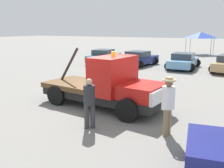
{
  "coord_description": "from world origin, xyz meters",
  "views": [
    {
      "loc": [
        5.28,
        -9.18,
        3.37
      ],
      "look_at": [
        0.5,
        0.0,
        1.05
      ],
      "focal_mm": 40.0,
      "sensor_mm": 36.0,
      "label": 1
    }
  ],
  "objects_px": {
    "canopy_tent_blue": "(201,35)",
    "parked_car_teal": "(104,56)",
    "parked_car_navy": "(139,59)",
    "tow_truck": "(108,86)",
    "parked_car_skyblue": "(183,61)",
    "person_near_truck": "(168,101)",
    "person_at_hood": "(89,100)"
  },
  "relations": [
    {
      "from": "tow_truck",
      "to": "person_near_truck",
      "type": "relative_size",
      "value": 3.05
    },
    {
      "from": "parked_car_teal",
      "to": "canopy_tent_blue",
      "type": "xyz_separation_m",
      "value": [
        7.08,
        13.08,
        1.86
      ]
    },
    {
      "from": "parked_car_teal",
      "to": "parked_car_navy",
      "type": "distance_m",
      "value": 3.71
    },
    {
      "from": "parked_car_navy",
      "to": "tow_truck",
      "type": "bearing_deg",
      "value": -156.22
    },
    {
      "from": "person_near_truck",
      "to": "parked_car_skyblue",
      "type": "xyz_separation_m",
      "value": [
        -2.45,
        14.03,
        -0.48
      ]
    },
    {
      "from": "tow_truck",
      "to": "parked_car_navy",
      "type": "distance_m",
      "value": 12.72
    },
    {
      "from": "parked_car_skyblue",
      "to": "canopy_tent_blue",
      "type": "distance_m",
      "value": 13.22
    },
    {
      "from": "person_near_truck",
      "to": "parked_car_skyblue",
      "type": "bearing_deg",
      "value": -72.55
    },
    {
      "from": "parked_car_skyblue",
      "to": "canopy_tent_blue",
      "type": "relative_size",
      "value": 1.48
    },
    {
      "from": "tow_truck",
      "to": "parked_car_skyblue",
      "type": "distance_m",
      "value": 12.39
    },
    {
      "from": "canopy_tent_blue",
      "to": "person_at_hood",
      "type": "bearing_deg",
      "value": -88.78
    },
    {
      "from": "person_near_truck",
      "to": "person_at_hood",
      "type": "bearing_deg",
      "value": 22.73
    },
    {
      "from": "person_at_hood",
      "to": "canopy_tent_blue",
      "type": "bearing_deg",
      "value": -38.34
    },
    {
      "from": "parked_car_teal",
      "to": "canopy_tent_blue",
      "type": "relative_size",
      "value": 1.56
    },
    {
      "from": "tow_truck",
      "to": "parked_car_skyblue",
      "type": "xyz_separation_m",
      "value": [
        0.58,
        12.38,
        -0.3
      ]
    },
    {
      "from": "tow_truck",
      "to": "parked_car_teal",
      "type": "distance_m",
      "value": 14.29
    },
    {
      "from": "parked_car_navy",
      "to": "canopy_tent_blue",
      "type": "height_order",
      "value": "canopy_tent_blue"
    },
    {
      "from": "canopy_tent_blue",
      "to": "person_near_truck",
      "type": "bearing_deg",
      "value": -83.49
    },
    {
      "from": "person_at_hood",
      "to": "parked_car_navy",
      "type": "relative_size",
      "value": 0.38
    },
    {
      "from": "parked_car_teal",
      "to": "canopy_tent_blue",
      "type": "bearing_deg",
      "value": -33.54
    },
    {
      "from": "person_near_truck",
      "to": "parked_car_navy",
      "type": "distance_m",
      "value": 15.33
    },
    {
      "from": "person_at_hood",
      "to": "parked_car_skyblue",
      "type": "height_order",
      "value": "person_at_hood"
    },
    {
      "from": "parked_car_teal",
      "to": "parked_car_skyblue",
      "type": "xyz_separation_m",
      "value": [
        7.72,
        0.01,
        -0.0
      ]
    },
    {
      "from": "parked_car_navy",
      "to": "person_near_truck",
      "type": "bearing_deg",
      "value": -146.95
    },
    {
      "from": "canopy_tent_blue",
      "to": "parked_car_teal",
      "type": "bearing_deg",
      "value": -118.44
    },
    {
      "from": "person_near_truck",
      "to": "person_at_hood",
      "type": "height_order",
      "value": "person_near_truck"
    },
    {
      "from": "tow_truck",
      "to": "parked_car_navy",
      "type": "relative_size",
      "value": 1.28
    },
    {
      "from": "tow_truck",
      "to": "parked_car_teal",
      "type": "relative_size",
      "value": 1.2
    },
    {
      "from": "person_near_truck",
      "to": "canopy_tent_blue",
      "type": "xyz_separation_m",
      "value": [
        -3.09,
        27.1,
        1.38
      ]
    },
    {
      "from": "person_near_truck",
      "to": "person_at_hood",
      "type": "relative_size",
      "value": 1.1
    },
    {
      "from": "canopy_tent_blue",
      "to": "tow_truck",
      "type": "bearing_deg",
      "value": -89.85
    },
    {
      "from": "parked_car_skyblue",
      "to": "canopy_tent_blue",
      "type": "xyz_separation_m",
      "value": [
        -0.64,
        13.07,
        1.86
      ]
    }
  ]
}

